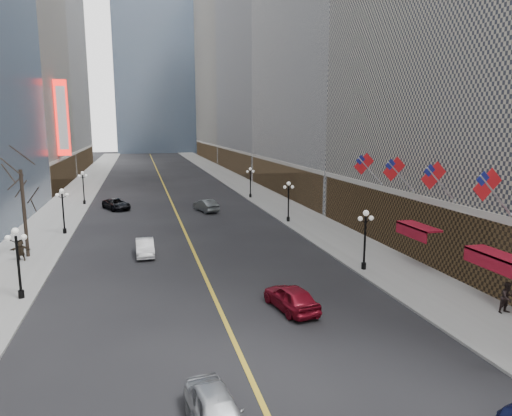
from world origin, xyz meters
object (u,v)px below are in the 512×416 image
car_nb_mid (145,247)px  streetlamp_west_3 (83,184)px  streetlamp_east_1 (365,233)px  streetlamp_east_3 (250,179)px  streetlamp_west_1 (18,256)px  car_nb_near (217,412)px  car_sb_far (206,205)px  car_nb_far (116,204)px  streetlamp_west_2 (63,206)px  car_sb_mid (291,297)px  streetlamp_east_2 (288,197)px

car_nb_mid → streetlamp_west_3: bearing=104.6°
streetlamp_east_1 → streetlamp_west_3: bearing=123.2°
streetlamp_east_1 → streetlamp_east_3: same height
streetlamp_east_1 → streetlamp_west_1: same height
streetlamp_west_1 → car_nb_near: size_ratio=1.05×
streetlamp_west_1 → car_sb_far: 31.28m
car_nb_near → car_nb_far: size_ratio=0.85×
streetlamp_west_2 → car_sb_mid: size_ratio=1.00×
streetlamp_east_2 → car_nb_mid: streetlamp_east_2 is taller
streetlamp_west_3 → car_nb_near: 52.33m
streetlamp_east_2 → car_sb_far: size_ratio=0.96×
streetlamp_east_3 → streetlamp_west_3: bearing=180.0°
streetlamp_east_2 → streetlamp_east_3: size_ratio=1.00×
streetlamp_east_1 → streetlamp_west_2: same height
streetlamp_east_2 → car_nb_mid: size_ratio=1.08×
car_nb_far → streetlamp_east_1: bearing=-82.0°
streetlamp_east_3 → streetlamp_west_2: (-23.60, -18.00, 0.00)m
streetlamp_east_2 → car_nb_near: size_ratio=1.05×
streetlamp_west_3 → car_nb_mid: streetlamp_west_3 is taller
streetlamp_east_2 → streetlamp_west_2: bearing=180.0°
streetlamp_east_1 → car_nb_mid: (-15.91, 8.43, -2.21)m
streetlamp_west_1 → streetlamp_west_3: size_ratio=1.00×
streetlamp_east_3 → streetlamp_west_1: 43.05m
streetlamp_east_1 → car_nb_near: size_ratio=1.05×
car_nb_far → car_sb_mid: (11.47, -37.02, 0.06)m
streetlamp_east_1 → streetlamp_east_3: (0.00, 36.00, 0.00)m
streetlamp_east_1 → car_nb_far: 36.84m
streetlamp_east_1 → streetlamp_west_3: size_ratio=1.00×
streetlamp_west_3 → car_sb_far: bearing=-29.9°
streetlamp_west_1 → car_nb_near: (9.80, -15.36, -2.17)m
car_sb_mid → car_sb_far: bearing=-99.9°
streetlamp_west_1 → streetlamp_east_1: bearing=0.0°
streetlamp_east_2 → streetlamp_west_1: bearing=-142.7°
streetlamp_west_2 → car_nb_mid: 12.48m
streetlamp_west_1 → car_nb_mid: (7.69, 8.43, -2.21)m
streetlamp_east_2 → streetlamp_west_2: (-23.60, 0.00, 0.00)m
streetlamp_west_2 → streetlamp_west_3: (0.00, 18.00, 0.00)m
streetlamp_east_2 → car_sb_mid: 24.93m
car_sb_mid → car_nb_mid: bearing=-70.2°
car_nb_near → streetlamp_west_1: bearing=115.7°
car_nb_far → car_sb_far: size_ratio=1.08×
streetlamp_west_3 → car_nb_far: streetlamp_west_3 is taller
streetlamp_east_2 → streetlamp_east_1: bearing=-90.0°
streetlamp_east_2 → streetlamp_west_3: bearing=142.7°
streetlamp_east_2 → car_nb_far: (-19.16, 13.39, -2.19)m
car_nb_mid → car_sb_far: (7.87, 18.62, 0.09)m
streetlamp_west_1 → streetlamp_west_2: 18.00m
streetlamp_east_1 → streetlamp_east_2: size_ratio=1.00×
car_nb_near → car_sb_mid: size_ratio=0.95×
streetlamp_west_3 → car_nb_mid: (7.69, -27.57, -2.21)m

